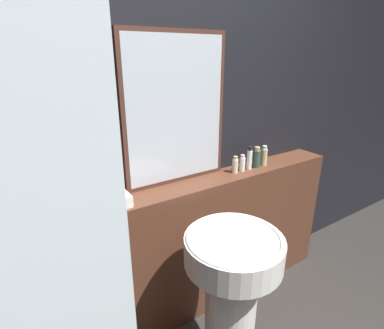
# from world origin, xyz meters

# --- Properties ---
(wall_back) EXTENTS (8.00, 0.06, 2.50)m
(wall_back) POSITION_xyz_m (0.00, 1.49, 1.25)
(wall_back) COLOR black
(wall_back) RESTS_ON ground_plane
(vanity_counter) EXTENTS (2.46, 0.22, 0.97)m
(vanity_counter) POSITION_xyz_m (0.00, 1.35, 0.49)
(vanity_counter) COLOR #512D1E
(vanity_counter) RESTS_ON ground_plane
(pedestal_sink) EXTENTS (0.50, 0.50, 0.90)m
(pedestal_sink) POSITION_xyz_m (-0.01, 0.86, 0.56)
(pedestal_sink) COLOR silver
(pedestal_sink) RESTS_ON ground_plane
(mirror) EXTENTS (0.68, 0.03, 0.89)m
(mirror) POSITION_xyz_m (0.01, 1.44, 1.42)
(mirror) COLOR #47281E
(mirror) RESTS_ON vanity_counter
(towel_stack) EXTENTS (0.22, 0.17, 0.06)m
(towel_stack) POSITION_xyz_m (-0.46, 1.35, 1.01)
(towel_stack) COLOR white
(towel_stack) RESTS_ON vanity_counter
(shampoo_bottle) EXTENTS (0.04, 0.04, 0.12)m
(shampoo_bottle) POSITION_xyz_m (0.41, 1.35, 1.03)
(shampoo_bottle) COLOR beige
(shampoo_bottle) RESTS_ON vanity_counter
(conditioner_bottle) EXTENTS (0.04, 0.04, 0.12)m
(conditioner_bottle) POSITION_xyz_m (0.48, 1.35, 1.03)
(conditioner_bottle) COLOR white
(conditioner_bottle) RESTS_ON vanity_counter
(lotion_bottle) EXTENTS (0.04, 0.04, 0.16)m
(lotion_bottle) POSITION_xyz_m (0.54, 1.35, 1.05)
(lotion_bottle) COLOR white
(lotion_bottle) RESTS_ON vanity_counter
(body_wash_bottle) EXTENTS (0.05, 0.05, 0.15)m
(body_wash_bottle) POSITION_xyz_m (0.61, 1.35, 1.04)
(body_wash_bottle) COLOR #2D4C3D
(body_wash_bottle) RESTS_ON vanity_counter
(hand_soap_bottle) EXTENTS (0.05, 0.05, 0.15)m
(hand_soap_bottle) POSITION_xyz_m (0.68, 1.35, 1.04)
(hand_soap_bottle) COLOR #C6B284
(hand_soap_bottle) RESTS_ON vanity_counter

